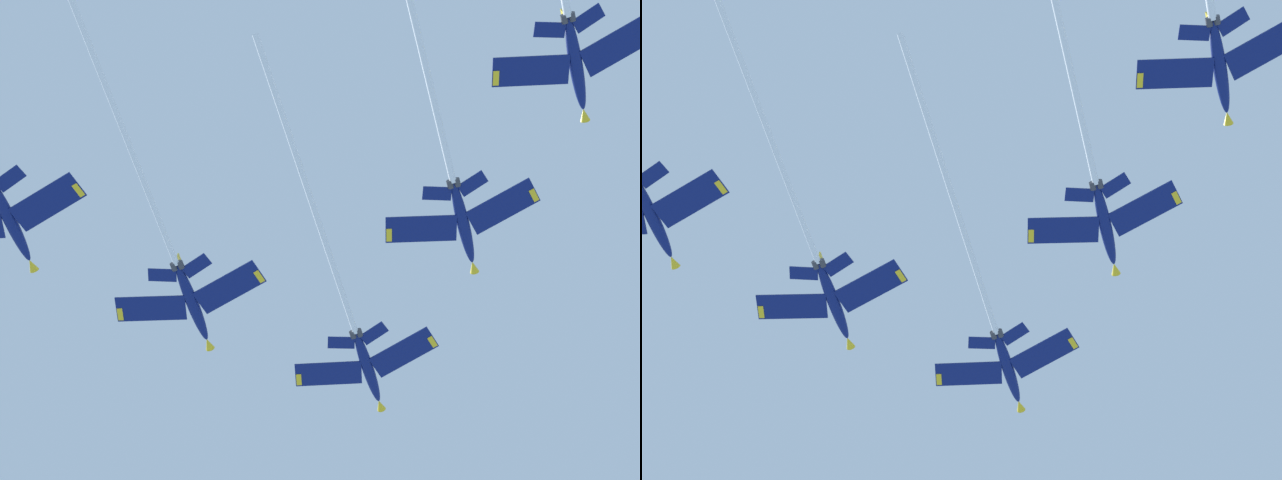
% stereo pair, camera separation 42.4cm
% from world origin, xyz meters
% --- Properties ---
extents(jet_lead, '(54.72, 20.15, 13.71)m').
position_xyz_m(jet_lead, '(13.57, 4.80, 127.98)').
color(jet_lead, navy).
extents(jet_left_wing, '(50.42, 20.12, 12.71)m').
position_xyz_m(jet_left_wing, '(-2.36, 22.54, 124.76)').
color(jet_left_wing, navy).
extents(jet_right_wing, '(60.05, 20.12, 14.90)m').
position_xyz_m(jet_right_wing, '(-4.83, -14.00, 123.55)').
color(jet_right_wing, navy).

